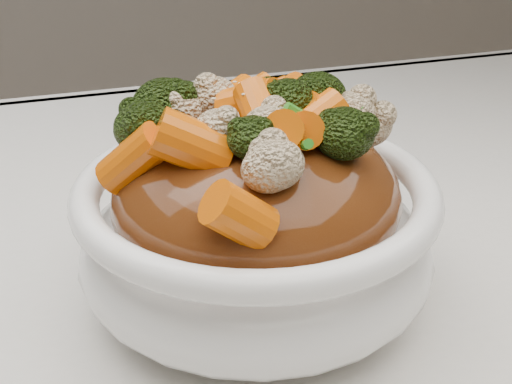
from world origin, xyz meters
name	(u,v)px	position (x,y,z in m)	size (l,w,h in m)	color
tablecloth	(160,314)	(0.00, 0.00, 0.73)	(1.20, 0.80, 0.04)	silver
bowl	(256,239)	(0.06, -0.03, 0.79)	(0.22, 0.22, 0.09)	white
sauce_base	(256,196)	(0.06, -0.03, 0.82)	(0.17, 0.17, 0.09)	#53270E
carrots	(256,97)	(0.06, -0.03, 0.88)	(0.17, 0.17, 0.05)	#DD5F07
broccoli	(256,99)	(0.06, -0.03, 0.88)	(0.17, 0.17, 0.04)	black
cauliflower	(256,102)	(0.06, -0.03, 0.88)	(0.17, 0.17, 0.04)	beige
scallions	(256,95)	(0.06, -0.03, 0.89)	(0.13, 0.13, 0.02)	#297C1C
sesame_seeds	(256,95)	(0.06, -0.03, 0.89)	(0.15, 0.15, 0.01)	beige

